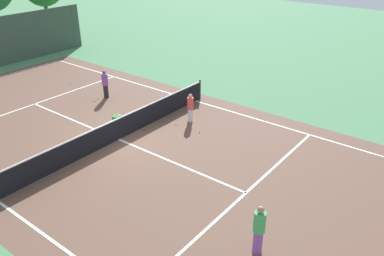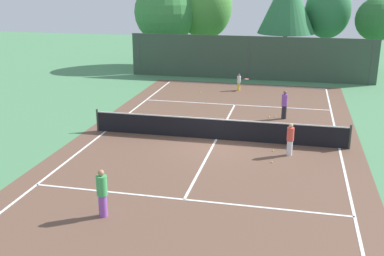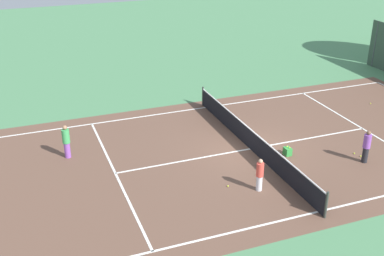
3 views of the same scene
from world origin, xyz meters
name	(u,v)px [view 2 (image 2 of 3)]	position (x,y,z in m)	size (l,w,h in m)	color
ground_plane	(216,139)	(0.00, 0.00, 0.00)	(80.00, 80.00, 0.00)	#4C8456
court_surface	(216,139)	(0.00, 0.00, 0.00)	(13.00, 25.00, 0.01)	brown
tennis_net	(217,129)	(0.00, 0.00, 0.51)	(11.90, 0.10, 1.10)	#333833
perimeter_fence	(249,58)	(0.00, 14.00, 1.60)	(18.00, 0.12, 3.20)	#384C3D
tree_0	(328,11)	(5.61, 19.83, 4.66)	(3.64, 3.07, 6.87)	brown
tree_1	(165,12)	(-7.52, 18.18, 4.49)	(5.18, 5.18, 7.09)	brown
tree_2	(377,20)	(9.24, 18.49, 4.17)	(3.30, 3.30, 5.84)	brown
tree_3	(287,1)	(2.40, 18.29, 5.50)	(4.53, 4.53, 8.03)	brown
tree_4	(205,6)	(-4.43, 19.53, 4.96)	(4.59, 4.35, 7.73)	brown
player_0	(239,82)	(-0.22, 10.28, 0.58)	(0.82, 0.41, 1.11)	yellow
player_1	(102,193)	(-2.21, -8.07, 0.80)	(0.34, 0.34, 1.57)	purple
player_2	(284,105)	(2.94, 4.13, 0.78)	(0.33, 0.33, 1.53)	#232328
player_3	(290,139)	(3.36, -1.34, 0.71)	(0.30, 0.30, 1.40)	silver
ball_crate	(244,129)	(1.13, 1.30, 0.18)	(0.37, 0.29, 0.43)	green
tennis_ball_0	(275,117)	(2.48, 4.32, 0.03)	(0.07, 0.07, 0.07)	#CCE533
tennis_ball_1	(269,117)	(2.15, 4.22, 0.03)	(0.07, 0.07, 0.07)	#CCE533
tennis_ball_2	(272,162)	(2.69, -2.39, 0.03)	(0.07, 0.07, 0.07)	#CCE533
tennis_ball_3	(288,103)	(3.05, 7.50, 0.03)	(0.07, 0.07, 0.07)	#CCE533
tennis_ball_4	(273,151)	(2.67, -1.03, 0.03)	(0.07, 0.07, 0.07)	#CCE533
tennis_ball_5	(201,92)	(-2.62, 9.05, 0.03)	(0.07, 0.07, 0.07)	#CCE533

